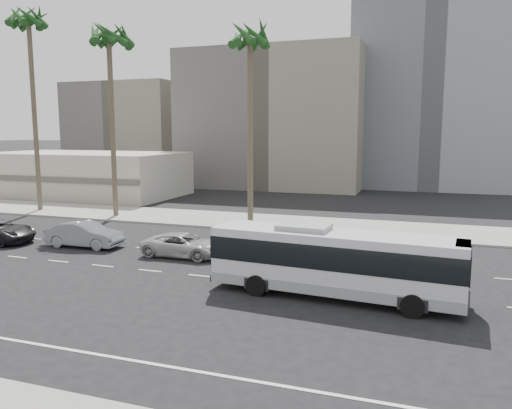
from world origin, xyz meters
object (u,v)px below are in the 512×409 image
at_px(car_a, 183,245).
at_px(palm_near, 250,42).
at_px(city_bus, 334,261).
at_px(car_b, 85,234).
at_px(palm_far, 29,24).
at_px(palm_mid, 109,41).

xyz_separation_m(car_a, palm_near, (0.73, 9.87, 13.24)).
bearing_deg(city_bus, palm_near, 126.91).
height_order(car_a, car_b, car_b).
height_order(city_bus, palm_far, palm_far).
xyz_separation_m(car_a, car_b, (-7.20, 0.17, 0.13)).
distance_m(car_b, palm_near, 18.13).
distance_m(city_bus, palm_mid, 29.65).
distance_m(car_b, palm_mid, 18.14).
distance_m(palm_mid, palm_far, 8.87).
bearing_deg(car_a, city_bus, -115.42).
bearing_deg(palm_far, palm_mid, -2.97).
height_order(car_a, palm_mid, palm_mid).
xyz_separation_m(car_a, palm_mid, (-12.04, 10.63, 14.15)).
height_order(city_bus, palm_near, palm_near).
bearing_deg(city_bus, car_a, 160.04).
bearing_deg(city_bus, palm_mid, 149.91).
xyz_separation_m(city_bus, palm_mid, (-21.86, 15.11, 13.15)).
distance_m(car_a, car_b, 7.20).
bearing_deg(palm_near, car_b, -129.27).
relative_size(car_b, palm_near, 0.33).
xyz_separation_m(palm_near, palm_mid, (-12.77, 0.76, 0.90)).
bearing_deg(palm_far, car_a, -28.20).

